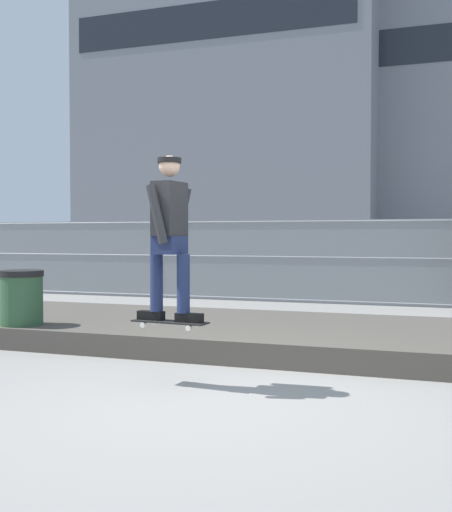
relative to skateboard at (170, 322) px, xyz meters
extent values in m
plane|color=gray|center=(0.54, -0.48, -0.63)|extent=(120.00, 120.00, 0.00)
cube|color=#4C473F|center=(0.54, 2.54, -0.49)|extent=(14.95, 3.06, 0.29)
cube|color=black|center=(0.00, 0.00, 0.00)|extent=(0.82, 0.27, 0.02)
cylinder|color=silver|center=(0.27, 0.07, -0.03)|extent=(0.06, 0.03, 0.05)
cylinder|color=silver|center=(0.25, -0.11, -0.03)|extent=(0.06, 0.03, 0.05)
cylinder|color=silver|center=(-0.25, 0.11, -0.03)|extent=(0.06, 0.03, 0.05)
cylinder|color=silver|center=(-0.27, -0.07, -0.03)|extent=(0.06, 0.03, 0.05)
cube|color=#99999E|center=(0.26, -0.02, -0.01)|extent=(0.06, 0.14, 0.01)
cube|color=#99999E|center=(-0.26, 0.02, -0.01)|extent=(0.06, 0.14, 0.01)
cube|color=black|center=(0.22, -0.02, 0.06)|extent=(0.29, 0.13, 0.09)
cube|color=black|center=(-0.22, 0.02, 0.06)|extent=(0.29, 0.13, 0.09)
cylinder|color=#1E284C|center=(0.15, -0.01, 0.39)|extent=(0.13, 0.13, 0.58)
cylinder|color=#1E284C|center=(-0.15, 0.01, 0.39)|extent=(0.13, 0.13, 0.58)
cube|color=#1E284C|center=(0.00, 0.00, 0.78)|extent=(0.27, 0.36, 0.18)
cube|color=#262628|center=(0.00, 0.00, 1.14)|extent=(0.25, 0.40, 0.54)
cylinder|color=#262628|center=(0.02, 0.24, 1.08)|extent=(0.24, 0.11, 0.58)
cylinder|color=#262628|center=(-0.02, -0.24, 1.08)|extent=(0.24, 0.11, 0.58)
sphere|color=tan|center=(0.00, 0.00, 1.56)|extent=(0.21, 0.21, 0.21)
cylinder|color=black|center=(0.00, 0.00, 1.62)|extent=(0.24, 0.24, 0.05)
cylinder|color=gray|center=(-3.99, 7.99, 0.29)|extent=(0.06, 0.06, 1.85)
cylinder|color=gray|center=(0.54, 7.99, 1.18)|extent=(27.17, 0.04, 0.04)
cylinder|color=gray|center=(0.54, 7.99, 0.39)|extent=(27.17, 0.04, 0.04)
cylinder|color=gray|center=(0.54, 7.99, -0.57)|extent=(27.17, 0.04, 0.04)
cube|color=gray|center=(0.54, 7.99, 0.29)|extent=(27.17, 0.01, 1.85)
cube|color=navy|center=(-1.66, 11.78, 0.04)|extent=(4.53, 2.14, 0.70)
cube|color=#23282D|center=(-1.86, 11.80, 0.71)|extent=(2.32, 1.77, 0.64)
cylinder|color=black|center=(-0.23, 12.53, -0.31)|extent=(0.66, 0.29, 0.64)
cylinder|color=black|center=(-0.37, 10.82, -0.31)|extent=(0.66, 0.29, 0.64)
cylinder|color=black|center=(-2.95, 12.74, -0.31)|extent=(0.66, 0.29, 0.64)
cylinder|color=black|center=(-3.09, 11.04, -0.31)|extent=(0.66, 0.29, 0.64)
cube|color=slate|center=(-12.68, 39.90, 12.26)|extent=(21.71, 11.17, 25.79)
cube|color=#1E232B|center=(-12.68, 34.29, 15.36)|extent=(19.97, 0.04, 2.50)
cylinder|color=#2D5133|center=(-2.81, 1.36, -0.16)|extent=(0.56, 0.56, 0.95)
cylinder|color=black|center=(-2.81, 1.36, 0.36)|extent=(0.59, 0.59, 0.08)
camera|label=1|loc=(2.60, -5.74, 0.87)|focal=44.12mm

